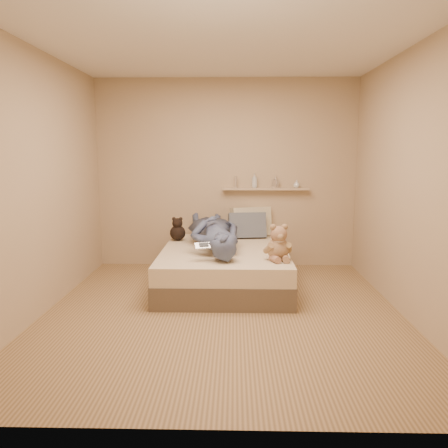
{
  "coord_description": "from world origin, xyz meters",
  "views": [
    {
      "loc": [
        0.12,
        -4.21,
        1.6
      ],
      "look_at": [
        0.0,
        0.65,
        0.8
      ],
      "focal_mm": 35.0,
      "sensor_mm": 36.0,
      "label": 1
    }
  ],
  "objects_px": {
    "game_console": "(204,246)",
    "pillow_cream": "(251,222)",
    "person": "(214,231)",
    "teddy_bear": "(278,245)",
    "wall_shelf": "(266,189)",
    "dark_plush": "(178,230)",
    "bed": "(225,267)",
    "pillow_grey": "(247,226)"
  },
  "relations": [
    {
      "from": "game_console",
      "to": "person",
      "type": "relative_size",
      "value": 0.12
    },
    {
      "from": "bed",
      "to": "dark_plush",
      "type": "height_order",
      "value": "dark_plush"
    },
    {
      "from": "pillow_grey",
      "to": "person",
      "type": "bearing_deg",
      "value": -124.23
    },
    {
      "from": "person",
      "to": "dark_plush",
      "type": "bearing_deg",
      "value": -50.86
    },
    {
      "from": "pillow_cream",
      "to": "wall_shelf",
      "type": "height_order",
      "value": "wall_shelf"
    },
    {
      "from": "game_console",
      "to": "person",
      "type": "bearing_deg",
      "value": 83.72
    },
    {
      "from": "person",
      "to": "game_console",
      "type": "bearing_deg",
      "value": 73.39
    },
    {
      "from": "teddy_bear",
      "to": "pillow_grey",
      "type": "xyz_separation_m",
      "value": [
        -0.3,
        1.23,
        0.01
      ]
    },
    {
      "from": "dark_plush",
      "to": "wall_shelf",
      "type": "height_order",
      "value": "wall_shelf"
    },
    {
      "from": "game_console",
      "to": "teddy_bear",
      "type": "xyz_separation_m",
      "value": [
        0.8,
        0.06,
        -0.0
      ]
    },
    {
      "from": "dark_plush",
      "to": "teddy_bear",
      "type": "bearing_deg",
      "value": -40.09
    },
    {
      "from": "bed",
      "to": "teddy_bear",
      "type": "distance_m",
      "value": 0.89
    },
    {
      "from": "pillow_grey",
      "to": "wall_shelf",
      "type": "bearing_deg",
      "value": 40.33
    },
    {
      "from": "pillow_grey",
      "to": "wall_shelf",
      "type": "relative_size",
      "value": 0.42
    },
    {
      "from": "dark_plush",
      "to": "pillow_grey",
      "type": "relative_size",
      "value": 0.63
    },
    {
      "from": "bed",
      "to": "wall_shelf",
      "type": "relative_size",
      "value": 1.58
    },
    {
      "from": "bed",
      "to": "person",
      "type": "height_order",
      "value": "person"
    },
    {
      "from": "game_console",
      "to": "pillow_cream",
      "type": "height_order",
      "value": "pillow_cream"
    },
    {
      "from": "person",
      "to": "pillow_grey",
      "type": "bearing_deg",
      "value": -134.56
    },
    {
      "from": "dark_plush",
      "to": "pillow_grey",
      "type": "distance_m",
      "value": 0.95
    },
    {
      "from": "wall_shelf",
      "to": "dark_plush",
      "type": "bearing_deg",
      "value": -160.18
    },
    {
      "from": "wall_shelf",
      "to": "pillow_grey",
      "type": "bearing_deg",
      "value": -139.67
    },
    {
      "from": "pillow_cream",
      "to": "game_console",
      "type": "bearing_deg",
      "value": -111.23
    },
    {
      "from": "game_console",
      "to": "wall_shelf",
      "type": "height_order",
      "value": "wall_shelf"
    },
    {
      "from": "dark_plush",
      "to": "wall_shelf",
      "type": "bearing_deg",
      "value": 19.82
    },
    {
      "from": "teddy_bear",
      "to": "pillow_cream",
      "type": "distance_m",
      "value": 1.4
    },
    {
      "from": "pillow_cream",
      "to": "person",
      "type": "distance_m",
      "value": 0.91
    },
    {
      "from": "game_console",
      "to": "person",
      "type": "xyz_separation_m",
      "value": [
        0.07,
        0.67,
        0.03
      ]
    },
    {
      "from": "game_console",
      "to": "pillow_cream",
      "type": "xyz_separation_m",
      "value": [
        0.56,
        1.43,
        0.03
      ]
    },
    {
      "from": "bed",
      "to": "teddy_bear",
      "type": "height_order",
      "value": "teddy_bear"
    },
    {
      "from": "game_console",
      "to": "dark_plush",
      "type": "distance_m",
      "value": 1.17
    },
    {
      "from": "bed",
      "to": "dark_plush",
      "type": "relative_size",
      "value": 6.03
    },
    {
      "from": "teddy_bear",
      "to": "pillow_cream",
      "type": "relative_size",
      "value": 0.73
    },
    {
      "from": "bed",
      "to": "wall_shelf",
      "type": "bearing_deg",
      "value": 58.82
    },
    {
      "from": "dark_plush",
      "to": "wall_shelf",
      "type": "distance_m",
      "value": 1.36
    },
    {
      "from": "game_console",
      "to": "wall_shelf",
      "type": "relative_size",
      "value": 0.17
    },
    {
      "from": "dark_plush",
      "to": "pillow_cream",
      "type": "xyz_separation_m",
      "value": [
        0.98,
        0.35,
        0.06
      ]
    },
    {
      "from": "teddy_bear",
      "to": "bed",
      "type": "bearing_deg",
      "value": 137.4
    },
    {
      "from": "teddy_bear",
      "to": "pillow_cream",
      "type": "xyz_separation_m",
      "value": [
        -0.24,
        1.37,
        0.04
      ]
    },
    {
      "from": "dark_plush",
      "to": "pillow_grey",
      "type": "height_order",
      "value": "pillow_grey"
    },
    {
      "from": "game_console",
      "to": "dark_plush",
      "type": "relative_size",
      "value": 0.65
    },
    {
      "from": "pillow_grey",
      "to": "dark_plush",
      "type": "bearing_deg",
      "value": -167.4
    }
  ]
}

